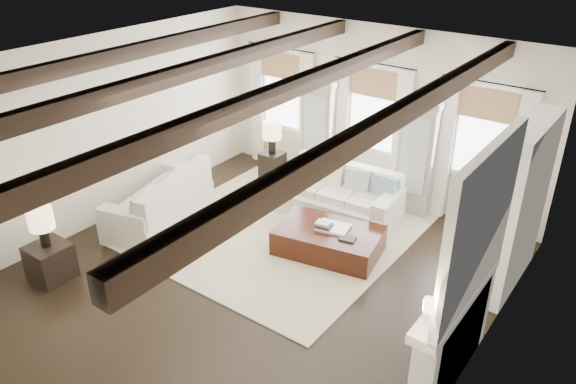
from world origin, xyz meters
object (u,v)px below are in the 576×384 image
Objects in this scene: sofa_back at (340,197)px; side_table_back at (272,167)px; sofa_left at (163,202)px; side_table_front at (50,262)px; ottoman at (329,241)px.

sofa_back is 3.51× the size of side_table_back.
sofa_left is 2.16m from side_table_front.
side_table_back is at bearing 76.80° from sofa_left.
sofa_left is (-2.39, -2.02, 0.01)m from sofa_back.
sofa_back is at bearing 40.16° from sofa_left.
side_table_back is at bearing 168.02° from sofa_back.
ottoman is 2.60× the size of side_table_back.
sofa_left is at bearing -103.20° from side_table_back.
side_table_front is at bearing -98.07° from side_table_back.
sofa_back is 4.85m from side_table_front.
side_table_front is 0.89× the size of side_table_back.
side_table_back is (-2.32, 1.53, 0.10)m from ottoman.
sofa_left is 2.47m from side_table_back.
side_table_back is at bearing 135.61° from ottoman.
sofa_back is 1.35× the size of ottoman.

